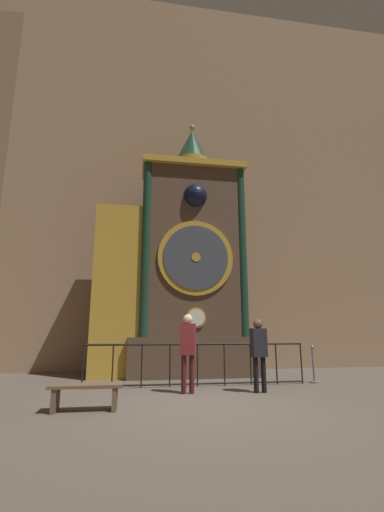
{
  "coord_description": "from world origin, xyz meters",
  "views": [
    {
      "loc": [
        -1.33,
        -6.5,
        1.36
      ],
      "look_at": [
        0.37,
        4.24,
        3.71
      ],
      "focal_mm": 24.0,
      "sensor_mm": 36.0,
      "label": 1
    }
  ],
  "objects_px": {
    "clock_tower": "(178,265)",
    "visitor_near": "(188,345)",
    "stanchion_post": "(314,371)",
    "visitor_bench": "(86,392)",
    "visitor_far": "(259,347)"
  },
  "relations": [
    {
      "from": "stanchion_post",
      "to": "visitor_bench",
      "type": "distance_m",
      "value": 5.99
    },
    {
      "from": "stanchion_post",
      "to": "visitor_bench",
      "type": "xyz_separation_m",
      "value": [
        -5.5,
        -2.38,
        0.01
      ]
    },
    {
      "from": "stanchion_post",
      "to": "visitor_bench",
      "type": "bearing_deg",
      "value": -156.61
    },
    {
      "from": "clock_tower",
      "to": "visitor_near",
      "type": "xyz_separation_m",
      "value": [
        -0.11,
        -2.91,
        -2.35
      ]
    },
    {
      "from": "visitor_near",
      "to": "visitor_bench",
      "type": "bearing_deg",
      "value": -128.56
    },
    {
      "from": "visitor_near",
      "to": "clock_tower",
      "type": "bearing_deg",
      "value": 105.09
    },
    {
      "from": "clock_tower",
      "to": "visitor_far",
      "type": "bearing_deg",
      "value": -63.88
    },
    {
      "from": "clock_tower",
      "to": "visitor_near",
      "type": "relative_size",
      "value": 4.96
    },
    {
      "from": "clock_tower",
      "to": "stanchion_post",
      "type": "distance_m",
      "value": 4.96
    },
    {
      "from": "visitor_far",
      "to": "stanchion_post",
      "type": "height_order",
      "value": "visitor_far"
    },
    {
      "from": "visitor_near",
      "to": "stanchion_post",
      "type": "height_order",
      "value": "visitor_near"
    },
    {
      "from": "visitor_near",
      "to": "stanchion_post",
      "type": "relative_size",
      "value": 1.79
    },
    {
      "from": "clock_tower",
      "to": "visitor_near",
      "type": "height_order",
      "value": "clock_tower"
    },
    {
      "from": "visitor_near",
      "to": "visitor_bench",
      "type": "xyz_separation_m",
      "value": [
        -1.97,
        -1.34,
        -0.72
      ]
    },
    {
      "from": "visitor_far",
      "to": "stanchion_post",
      "type": "bearing_deg",
      "value": 26.15
    }
  ]
}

